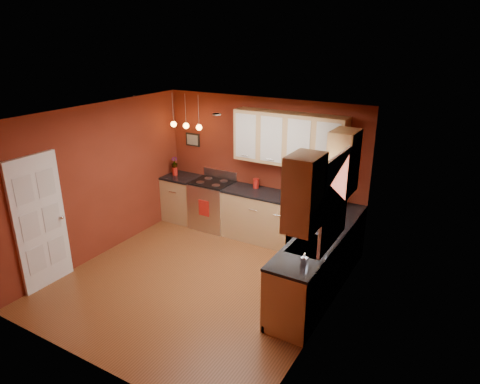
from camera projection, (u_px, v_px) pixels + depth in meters
The scene contains 27 objects.
floor at pixel (199, 281), 6.71m from camera, with size 4.20×4.20×0.00m, color brown.
ceiling at pixel (192, 116), 5.80m from camera, with size 4.00×4.20×0.02m, color white.
wall_back at pixel (262, 168), 7.96m from camera, with size 4.00×0.02×2.60m, color maroon.
wall_front at pixel (80, 268), 4.56m from camera, with size 4.00×0.02×2.60m, color maroon.
wall_left at pixel (99, 182), 7.20m from camera, with size 0.02×4.20×2.60m, color maroon.
wall_right at pixel (327, 235), 5.32m from camera, with size 0.02×4.20×2.60m, color maroon.
base_cabinets_back_left at pixel (183, 199), 8.79m from camera, with size 0.70×0.60×0.90m, color tan.
base_cabinets_back_right at pixel (289, 223), 7.67m from camera, with size 2.54×0.60×0.90m, color tan.
base_cabinets_right at pixel (313, 271), 6.12m from camera, with size 0.60×2.10×0.90m, color tan.
counter_back_left at pixel (182, 177), 8.62m from camera, with size 0.70×0.62×0.04m, color black.
counter_back_right at pixel (290, 199), 7.50m from camera, with size 2.54×0.62×0.04m, color black.
counter_right at pixel (315, 242), 5.95m from camera, with size 0.62×2.10×0.04m, color black.
gas_range at pixel (213, 204), 8.43m from camera, with size 0.76×0.64×1.11m.
dishwasher_front at pixel (302, 234), 7.26m from camera, with size 0.60×0.02×0.80m, color silver.
sink at pixel (311, 247), 5.83m from camera, with size 0.50×0.70×0.33m.
window at pixel (335, 198), 5.43m from camera, with size 0.06×1.02×1.22m.
door_left_wall at pixel (40, 223), 6.31m from camera, with size 0.12×0.82×2.05m.
upper_cabinets_back at pixel (289, 139), 7.31m from camera, with size 2.00×0.35×0.90m, color tan.
upper_cabinets_right at pixel (326, 176), 5.43m from camera, with size 0.35×1.95×0.90m, color tan.
wall_picture at pixel (193, 140), 8.55m from camera, with size 0.32×0.03×0.26m, color black.
pendant_lights at pixel (186, 125), 8.11m from camera, with size 0.71×0.11×0.66m.
red_canister at pixel (256, 183), 7.94m from camera, with size 0.12×0.12×0.18m.
red_vase at pixel (175, 171), 8.67m from camera, with size 0.10×0.10×0.17m, color #B41B13.
flowers at pixel (174, 163), 8.60m from camera, with size 0.13×0.13×0.23m, color #B41B13.
coffee_maker at pixel (333, 198), 7.13m from camera, with size 0.23×0.23×0.30m.
soap_pump at pixel (304, 259), 5.29m from camera, with size 0.07×0.07×0.16m, color white.
dish_towel at pixel (204, 208), 8.15m from camera, with size 0.23×0.02×0.31m, color #B41B13.
Camera 1 is at (3.48, -4.69, 3.65)m, focal length 32.00 mm.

